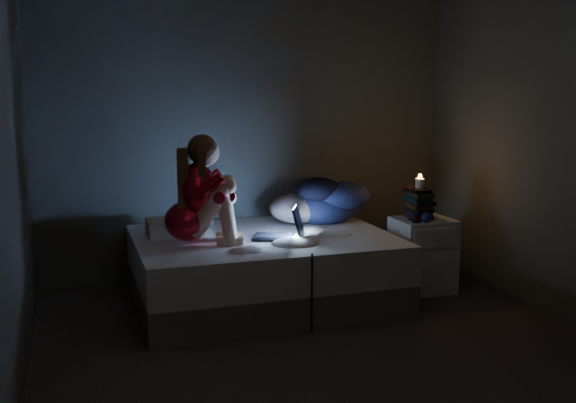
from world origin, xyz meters
name	(u,v)px	position (x,y,z in m)	size (l,w,h in m)	color
floor	(331,354)	(0.00, 0.00, -0.01)	(3.60, 3.80, 0.02)	black
wall_back	(249,128)	(0.00, 1.91, 1.30)	(3.60, 0.02, 2.60)	#4B4E48
wall_front	(554,193)	(0.00, -1.91, 1.30)	(3.60, 0.02, 2.60)	#4B4E48
wall_left	(5,156)	(-1.81, 0.00, 1.30)	(0.02, 3.80, 2.60)	#4B4E48
bed	(263,269)	(-0.12, 1.10, 0.27)	(1.93, 1.45, 0.53)	#B9B7B2
pillow	(175,227)	(-0.76, 1.33, 0.59)	(0.42, 0.30, 0.12)	beige
woman	(186,190)	(-0.72, 0.99, 0.93)	(0.49, 0.32, 0.80)	maroon
laptop	(278,222)	(-0.05, 0.95, 0.66)	(0.37, 0.26, 0.26)	black
clothes_pile	(323,198)	(0.52, 1.46, 0.73)	(0.67, 0.54, 0.40)	#0E133B
nightstand	(422,255)	(1.20, 0.98, 0.30)	(0.45, 0.40, 0.60)	silver
book_stack	(419,204)	(1.17, 1.01, 0.72)	(0.19, 0.25, 0.24)	black
candle	(420,185)	(1.17, 1.01, 0.88)	(0.07, 0.07, 0.08)	beige
phone	(414,221)	(1.07, 0.90, 0.61)	(0.07, 0.14, 0.01)	black
blue_orb	(426,217)	(1.15, 0.86, 0.64)	(0.08, 0.08, 0.08)	#15214D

